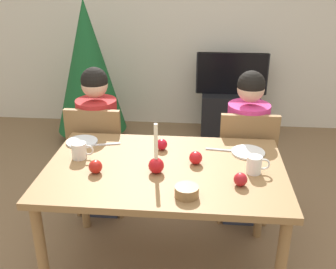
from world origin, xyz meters
name	(u,v)px	position (x,y,z in m)	size (l,w,h in m)	color
ground_plane	(165,267)	(0.00, 0.00, 0.00)	(7.68, 7.68, 0.00)	brown
back_wall	(187,15)	(0.00, 2.60, 1.30)	(6.40, 0.10, 2.60)	beige
dining_table	(165,179)	(0.00, 0.00, 0.67)	(1.40, 0.90, 0.75)	olive
chair_left	(99,153)	(-0.57, 0.61, 0.51)	(0.40, 0.40, 0.90)	olive
chair_right	(245,159)	(0.54, 0.61, 0.51)	(0.40, 0.40, 0.90)	olive
person_left_child	(99,145)	(-0.57, 0.64, 0.57)	(0.30, 0.30, 1.17)	#33384C
person_right_child	(245,151)	(0.54, 0.64, 0.57)	(0.30, 0.30, 1.17)	#33384C
tv_stand	(229,113)	(0.52, 2.30, 0.24)	(0.64, 0.40, 0.48)	black
tv	(232,74)	(0.52, 2.30, 0.71)	(0.79, 0.05, 0.46)	black
christmas_tree	(88,67)	(-1.01, 1.98, 0.83)	(0.75, 0.75, 1.61)	brown
candle_centerpiece	(156,163)	(-0.04, -0.07, 0.81)	(0.09, 0.09, 0.30)	red
plate_left	(82,142)	(-0.58, 0.29, 0.76)	(0.21, 0.21, 0.01)	silver
plate_right	(248,152)	(0.50, 0.23, 0.76)	(0.21, 0.21, 0.01)	white
mug_left	(80,151)	(-0.53, 0.07, 0.80)	(0.14, 0.09, 0.10)	silver
mug_right	(255,165)	(0.51, -0.02, 0.80)	(0.13, 0.08, 0.10)	white
fork_left	(107,144)	(-0.41, 0.27, 0.75)	(0.18, 0.01, 0.01)	silver
fork_right	(220,150)	(0.33, 0.25, 0.75)	(0.18, 0.01, 0.01)	silver
bowl_walnuts	(187,191)	(0.14, -0.30, 0.78)	(0.12, 0.12, 0.06)	olive
apple_near_candle	(196,158)	(0.18, 0.06, 0.79)	(0.08, 0.08, 0.08)	red
apple_by_left_plate	(162,144)	(-0.04, 0.23, 0.79)	(0.07, 0.07, 0.07)	red
apple_by_right_mug	(95,167)	(-0.38, -0.10, 0.79)	(0.08, 0.08, 0.08)	#B11C15
apple_far_edge	(240,179)	(0.42, -0.17, 0.79)	(0.07, 0.07, 0.07)	#AF1A21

